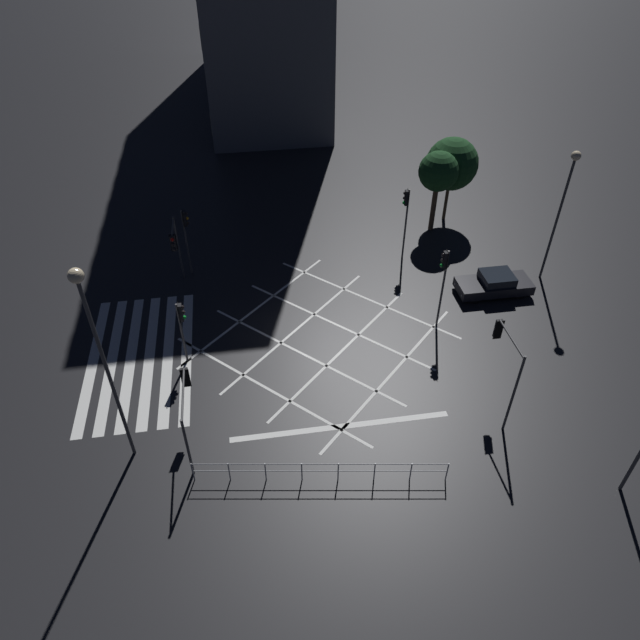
# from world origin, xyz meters

# --- Properties ---
(ground_plane) EXTENTS (200.00, 200.00, 0.00)m
(ground_plane) POSITION_xyz_m (0.00, 0.00, 0.00)
(ground_plane) COLOR black
(road_markings) EXTENTS (14.41, 18.68, 0.01)m
(road_markings) POSITION_xyz_m (0.37, -5.77, 0.00)
(road_markings) COLOR silver
(road_markings) RESTS_ON ground_plane
(traffic_light_ne_main) EXTENTS (2.63, 0.36, 4.28)m
(traffic_light_ne_main) POSITION_xyz_m (5.71, 6.89, 3.15)
(traffic_light_ne_main) COLOR #424244
(traffic_light_ne_main) RESTS_ON ground_plane
(traffic_light_median_south) EXTENTS (0.36, 0.39, 3.48)m
(traffic_light_median_south) POSITION_xyz_m (0.56, -6.57, 2.49)
(traffic_light_median_south) COLOR #424244
(traffic_light_median_south) RESTS_ON ground_plane
(traffic_light_median_north) EXTENTS (0.36, 0.39, 4.59)m
(traffic_light_median_north) POSITION_xyz_m (-0.13, 6.13, 3.26)
(traffic_light_median_north) COLOR #424244
(traffic_light_median_north) RESTS_ON ground_plane
(traffic_light_sw_main) EXTENTS (2.00, 0.36, 4.00)m
(traffic_light_sw_main) POSITION_xyz_m (-5.58, -7.01, 2.91)
(traffic_light_sw_main) COLOR #424244
(traffic_light_sw_main) RESTS_ON ground_plane
(traffic_light_nw_cross) EXTENTS (0.36, 0.39, 4.51)m
(traffic_light_nw_cross) POSITION_xyz_m (-6.72, 6.07, 3.21)
(traffic_light_nw_cross) COLOR #424244
(traffic_light_nw_cross) RESTS_ON ground_plane
(traffic_light_se_main) EXTENTS (3.11, 0.36, 3.22)m
(traffic_light_se_main) POSITION_xyz_m (5.53, -6.27, 2.39)
(traffic_light_se_main) COLOR #424244
(traffic_light_se_main) RESTS_ON ground_plane
(traffic_light_sw_cross) EXTENTS (0.36, 0.39, 4.13)m
(traffic_light_sw_cross) POSITION_xyz_m (-6.97, -6.49, 2.95)
(traffic_light_sw_cross) COLOR #424244
(traffic_light_sw_cross) RESTS_ON ground_plane
(street_lamp_east) EXTENTS (0.52, 0.52, 9.21)m
(street_lamp_east) POSITION_xyz_m (5.86, -8.70, 6.44)
(street_lamp_east) COLOR #424244
(street_lamp_east) RESTS_ON ground_plane
(street_lamp_west) EXTENTS (0.50, 0.50, 7.68)m
(street_lamp_west) POSITION_xyz_m (-3.41, 13.56, 5.39)
(street_lamp_west) COLOR #424244
(street_lamp_west) RESTS_ON ground_plane
(street_tree_near) EXTENTS (2.48, 2.48, 5.30)m
(street_tree_near) POSITION_xyz_m (-9.69, 8.89, 4.00)
(street_tree_near) COLOR brown
(street_tree_near) RESTS_ON ground_plane
(street_tree_far) EXTENTS (3.33, 3.33, 5.58)m
(street_tree_far) POSITION_xyz_m (-10.89, 10.18, 3.91)
(street_tree_far) COLOR brown
(street_tree_far) RESTS_ON ground_plane
(waiting_car) EXTENTS (1.73, 4.15, 1.25)m
(waiting_car) POSITION_xyz_m (-2.40, 10.23, 0.59)
(waiting_car) COLOR black
(waiting_car) RESTS_ON ground_plane
(pedestrian_railing) EXTENTS (1.59, 9.87, 1.05)m
(pedestrian_railing) POSITION_xyz_m (8.36, -1.31, 0.67)
(pedestrian_railing) COLOR #9EA0A5
(pedestrian_railing) RESTS_ON ground_plane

